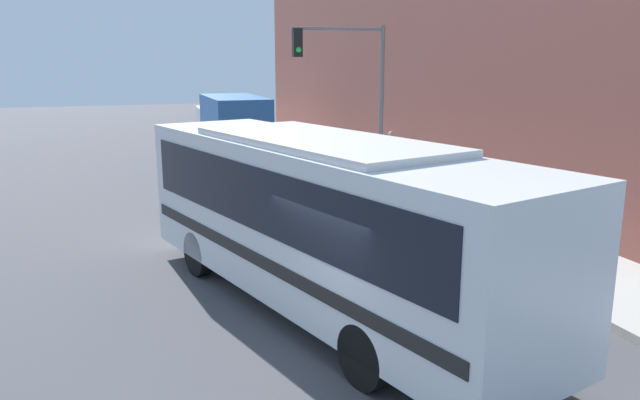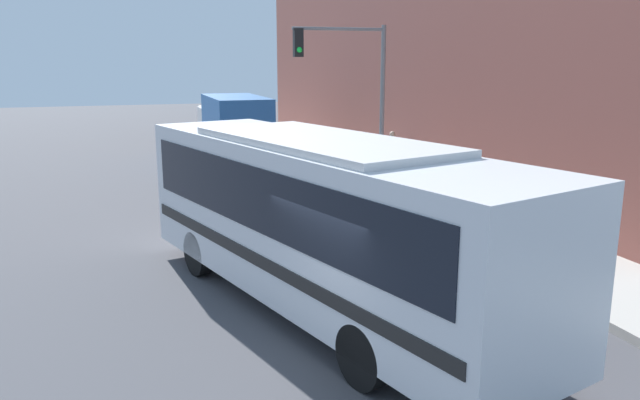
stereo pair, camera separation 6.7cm
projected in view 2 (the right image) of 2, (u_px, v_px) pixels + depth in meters
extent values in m
plane|color=#47474C|center=(361.00, 355.00, 10.14)|extent=(120.00, 120.00, 0.00)
cube|color=#B7B2A8|center=(323.00, 156.00, 30.48)|extent=(3.02, 70.00, 0.18)
cube|color=brown|center=(432.00, 26.00, 28.46)|extent=(6.00, 33.56, 12.32)
cube|color=silver|center=(319.00, 218.00, 11.63)|extent=(5.23, 10.45, 2.78)
cube|color=black|center=(319.00, 192.00, 11.52)|extent=(5.04, 9.68, 1.15)
cube|color=black|center=(319.00, 249.00, 11.77)|extent=(5.15, 10.07, 0.24)
cube|color=silver|center=(319.00, 141.00, 11.31)|extent=(3.78, 6.00, 0.16)
cylinder|color=black|center=(285.00, 237.00, 15.07)|extent=(0.54, 1.03, 0.99)
cylinder|color=black|center=(198.00, 253.00, 13.84)|extent=(0.54, 1.03, 0.99)
cylinder|color=black|center=(470.00, 320.00, 10.29)|extent=(0.54, 1.03, 0.99)
cylinder|color=black|center=(363.00, 356.00, 9.05)|extent=(0.54, 1.03, 0.99)
cube|color=#265999|center=(236.00, 125.00, 28.45)|extent=(2.35, 5.50, 2.61)
cube|color=silver|center=(222.00, 125.00, 32.07)|extent=(2.24, 2.14, 1.84)
cylinder|color=black|center=(204.00, 145.00, 31.61)|extent=(0.25, 0.90, 0.90)
cylinder|color=black|center=(218.00, 158.00, 27.47)|extent=(0.25, 0.90, 0.90)
cylinder|color=#999999|center=(475.00, 227.00, 16.06)|extent=(0.23, 0.23, 0.63)
sphere|color=#999999|center=(476.00, 212.00, 15.97)|extent=(0.22, 0.22, 0.22)
cylinder|color=#999999|center=(478.00, 227.00, 15.93)|extent=(0.10, 0.14, 0.10)
cylinder|color=slate|center=(382.00, 110.00, 21.49)|extent=(0.16, 0.16, 5.64)
cylinder|color=slate|center=(339.00, 29.00, 20.41)|extent=(3.20, 0.11, 0.11)
cube|color=black|center=(298.00, 43.00, 20.08)|extent=(0.30, 0.24, 0.90)
sphere|color=#19D83F|center=(299.00, 50.00, 20.00)|extent=(0.18, 0.18, 0.18)
cylinder|color=slate|center=(410.00, 191.00, 19.52)|extent=(0.06, 0.06, 1.00)
cylinder|color=#4C4C51|center=(411.00, 172.00, 19.39)|extent=(0.14, 0.14, 0.22)
cylinder|color=slate|center=(410.00, 185.00, 20.69)|extent=(0.28, 0.28, 0.88)
cylinder|color=#B22D33|center=(411.00, 161.00, 20.51)|extent=(0.34, 0.34, 0.74)
sphere|color=tan|center=(411.00, 146.00, 20.40)|extent=(0.24, 0.24, 0.24)
cylinder|color=#47382D|center=(392.00, 166.00, 24.40)|extent=(0.28, 0.28, 0.86)
cylinder|color=#2659A5|center=(392.00, 146.00, 24.23)|extent=(0.34, 0.34, 0.71)
sphere|color=tan|center=(392.00, 134.00, 24.12)|extent=(0.23, 0.23, 0.23)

